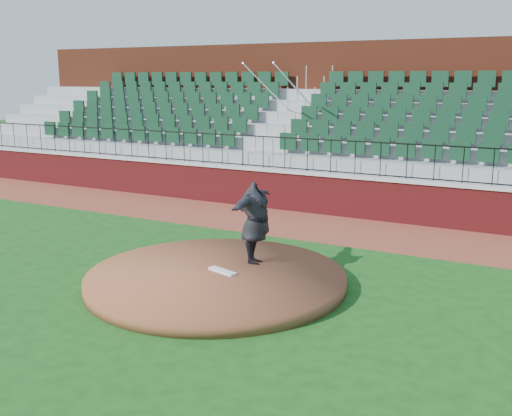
% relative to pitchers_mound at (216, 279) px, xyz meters
% --- Properties ---
extents(ground, '(90.00, 90.00, 0.00)m').
position_rel_pitchers_mound_xyz_m(ground, '(0.06, 0.11, -0.12)').
color(ground, '#144614').
rests_on(ground, ground).
extents(warning_track, '(34.00, 3.20, 0.01)m').
position_rel_pitchers_mound_xyz_m(warning_track, '(0.06, 5.51, -0.12)').
color(warning_track, brown).
rests_on(warning_track, ground).
extents(field_wall, '(34.00, 0.35, 1.20)m').
position_rel_pitchers_mound_xyz_m(field_wall, '(0.06, 7.11, 0.47)').
color(field_wall, maroon).
rests_on(field_wall, ground).
extents(wall_cap, '(34.00, 0.45, 0.10)m').
position_rel_pitchers_mound_xyz_m(wall_cap, '(0.06, 7.11, 1.12)').
color(wall_cap, '#B7B7B7').
rests_on(wall_cap, field_wall).
extents(wall_railing, '(34.00, 0.05, 1.00)m').
position_rel_pitchers_mound_xyz_m(wall_railing, '(0.06, 7.11, 1.67)').
color(wall_railing, black).
rests_on(wall_railing, wall_cap).
extents(seating_stands, '(34.00, 5.10, 4.60)m').
position_rel_pitchers_mound_xyz_m(seating_stands, '(0.06, 9.83, 2.18)').
color(seating_stands, gray).
rests_on(seating_stands, ground).
extents(concourse_wall, '(34.00, 0.50, 5.50)m').
position_rel_pitchers_mound_xyz_m(concourse_wall, '(0.06, 12.63, 2.62)').
color(concourse_wall, maroon).
rests_on(concourse_wall, ground).
extents(pitchers_mound, '(5.29, 5.29, 0.25)m').
position_rel_pitchers_mound_xyz_m(pitchers_mound, '(0.00, 0.00, 0.00)').
color(pitchers_mound, brown).
rests_on(pitchers_mound, ground).
extents(pitching_rubber, '(0.71, 0.36, 0.05)m').
position_rel_pitchers_mound_xyz_m(pitching_rubber, '(0.09, 0.09, 0.15)').
color(pitching_rubber, white).
rests_on(pitching_rubber, pitchers_mound).
extents(pitcher, '(0.99, 2.25, 1.77)m').
position_rel_pitchers_mound_xyz_m(pitcher, '(0.38, 0.97, 1.01)').
color(pitcher, black).
rests_on(pitcher, pitchers_mound).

